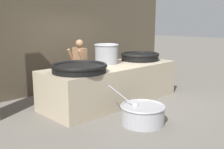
# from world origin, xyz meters

# --- Properties ---
(ground_plane) EXTENTS (60.00, 60.00, 0.00)m
(ground_plane) POSITION_xyz_m (0.00, 0.00, 0.00)
(ground_plane) COLOR #666059
(back_wall) EXTENTS (9.02, 0.24, 3.28)m
(back_wall) POSITION_xyz_m (0.00, 2.10, 1.64)
(back_wall) COLOR #4C4233
(back_wall) RESTS_ON ground_plane
(hearth_platform) EXTENTS (3.80, 1.43, 0.98)m
(hearth_platform) POSITION_xyz_m (0.00, 0.00, 0.49)
(hearth_platform) COLOR tan
(hearth_platform) RESTS_ON ground_plane
(giant_wok_near) EXTENTS (1.27, 1.27, 0.20)m
(giant_wok_near) POSITION_xyz_m (-1.19, -0.16, 1.09)
(giant_wok_near) COLOR black
(giant_wok_near) RESTS_ON hearth_platform
(giant_wok_far) EXTENTS (1.14, 1.14, 0.22)m
(giant_wok_far) POSITION_xyz_m (1.25, 0.09, 1.10)
(giant_wok_far) COLOR black
(giant_wok_far) RESTS_ON hearth_platform
(stock_pot) EXTENTS (0.66, 0.66, 0.54)m
(stock_pot) POSITION_xyz_m (0.08, 0.30, 1.26)
(stock_pot) COLOR gray
(stock_pot) RESTS_ON hearth_platform
(cook) EXTENTS (0.38, 0.59, 1.61)m
(cook) POSITION_xyz_m (-0.20, 1.13, 0.87)
(cook) COLOR #8C6647
(cook) RESTS_ON ground_plane
(prep_bowl_vegetables) EXTENTS (0.95, 1.14, 0.79)m
(prep_bowl_vegetables) POSITION_xyz_m (-0.64, -1.58, 0.22)
(prep_bowl_vegetables) COLOR #9E9EA3
(prep_bowl_vegetables) RESTS_ON ground_plane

